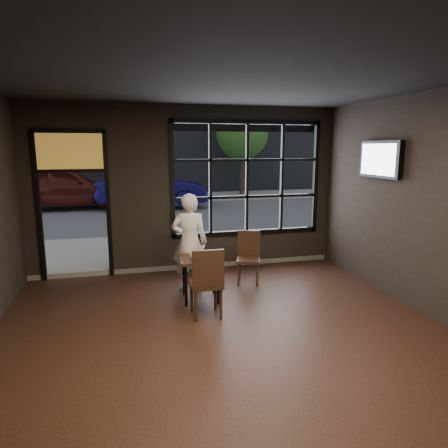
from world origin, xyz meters
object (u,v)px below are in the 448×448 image
object	(u,v)px
chair_near	(206,282)
man	(189,242)
cafe_table	(201,278)
navy_car	(152,188)

from	to	relation	value
chair_near	man	world-z (taller)	man
cafe_table	man	distance (m)	0.71
navy_car	chair_near	bearing A→B (deg)	-175.26
cafe_table	man	world-z (taller)	man
chair_near	man	xyz separation A→B (m)	(-0.04, 1.15, 0.32)
cafe_table	chair_near	size ratio (longest dim) A/B	0.67
cafe_table	man	bearing A→B (deg)	104.94
cafe_table	navy_car	xyz separation A→B (m)	(-0.02, 10.11, 0.46)
cafe_table	chair_near	world-z (taller)	chair_near
man	cafe_table	bearing A→B (deg)	115.07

